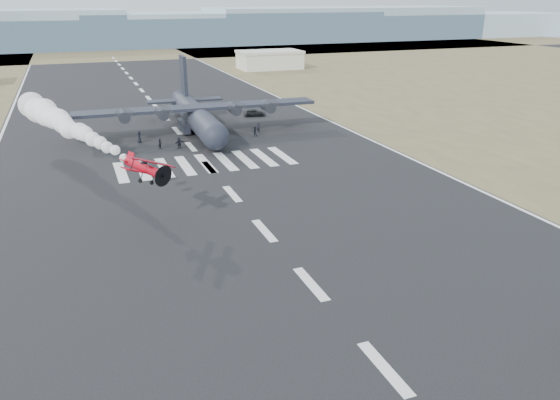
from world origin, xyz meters
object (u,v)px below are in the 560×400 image
transport_aircraft (196,114)px  crew_b (255,131)px  crew_c (210,139)px  crew_f (179,143)px  crew_d (222,140)px  crew_h (160,144)px  aerobatic_biplane (145,168)px  support_vehicle (255,113)px  crew_g (210,139)px  crew_e (139,137)px  crew_a (258,128)px  hangar_right (270,59)px

transport_aircraft → crew_b: bearing=-37.7°
crew_c → crew_f: size_ratio=1.03×
crew_b → crew_d: (-6.86, -3.60, -0.08)m
crew_b → crew_h: 16.84m
aerobatic_biplane → support_vehicle: size_ratio=1.27×
crew_h → crew_d: bearing=-33.4°
crew_d → crew_g: (-1.55, 1.41, 0.08)m
aerobatic_biplane → crew_e: aerobatic_biplane is taller
crew_f → crew_g: 5.51m
crew_c → crew_h: bearing=-110.1°
crew_a → crew_f: crew_a is taller
crew_b → crew_c: (-8.69, -2.94, 0.09)m
crew_c → crew_h: (-7.97, 0.48, -0.14)m
hangar_right → crew_h: size_ratio=12.88×
crew_b → crew_d: bearing=27.8°
hangar_right → crew_e: size_ratio=10.86×
transport_aircraft → crew_f: transport_aircraft is taller
aerobatic_biplane → support_vehicle: aerobatic_biplane is taller
crew_h → crew_f: bearing=-44.1°
crew_d → crew_h: (-9.80, 1.13, 0.02)m
crew_f → crew_h: size_ratio=1.15×
support_vehicle → crew_d: (-12.24, -19.72, 0.13)m
hangar_right → crew_f: size_ratio=11.21×
crew_f → aerobatic_biplane: bearing=-128.9°
hangar_right → crew_e: bearing=-122.4°
crew_g → hangar_right: bearing=35.0°
crew_e → crew_h: size_ratio=1.19×
crew_a → crew_c: bearing=-98.7°
hangar_right → crew_d: 99.44m
aerobatic_biplane → crew_c: size_ratio=3.16×
crew_h → aerobatic_biplane: bearing=-127.9°
aerobatic_biplane → crew_g: 34.91m
crew_f → crew_g: crew_f is taller
hangar_right → crew_c: 99.62m
aerobatic_biplane → crew_a: size_ratio=3.25×
crew_b → crew_a: bearing=-125.2°
aerobatic_biplane → crew_g: bearing=47.9°
crew_f → crew_g: (5.38, 1.18, -0.06)m
transport_aircraft → crew_b: (8.56, -7.09, -2.28)m
hangar_right → crew_e: hangar_right is taller
aerobatic_biplane → support_vehicle: (28.15, 49.63, -5.77)m
crew_a → crew_h: size_ratio=1.15×
support_vehicle → crew_d: crew_d is taller
crew_c → crew_d: crew_c is taller
crew_b → hangar_right: bearing=-111.3°
transport_aircraft → crew_g: size_ratio=24.67×
crew_a → crew_f: 16.04m
transport_aircraft → crew_g: (0.16, -9.27, -2.28)m
aerobatic_biplane → crew_g: aerobatic_biplane is taller
crew_a → crew_d: crew_a is taller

